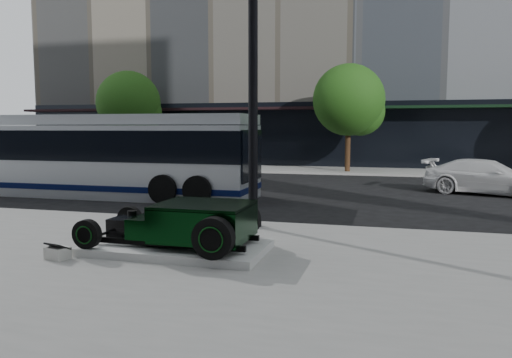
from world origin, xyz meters
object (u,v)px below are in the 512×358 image
(lamppost, at_px, (253,83))
(transit_bus, at_px, (94,155))
(white_sedan, at_px, (487,177))
(hot_rod, at_px, (193,223))

(lamppost, xyz_separation_m, transit_bus, (-7.36, 4.63, -2.03))
(lamppost, bearing_deg, white_sedan, 52.62)
(hot_rod, bearing_deg, white_sedan, 58.32)
(transit_bus, xyz_separation_m, white_sedan, (13.96, 4.00, -0.84))
(hot_rod, height_order, white_sedan, white_sedan)
(hot_rod, distance_m, transit_bus, 10.15)
(hot_rod, xyz_separation_m, transit_bus, (-6.95, 7.36, 0.79))
(hot_rod, relative_size, white_sedan, 0.72)
(lamppost, bearing_deg, transit_bus, 147.80)
(hot_rod, height_order, transit_bus, transit_bus)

